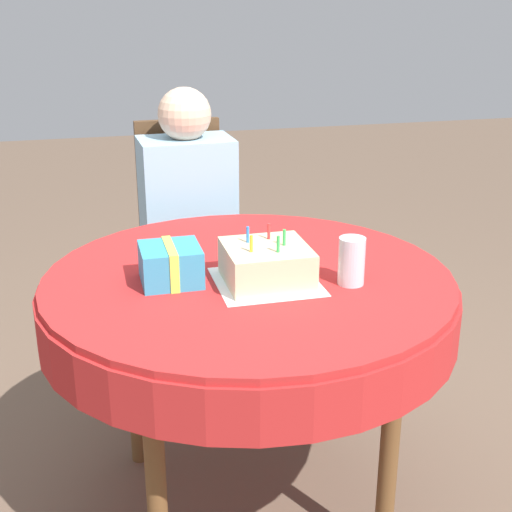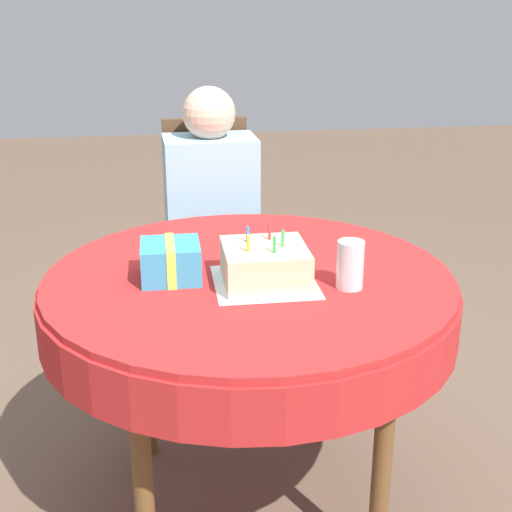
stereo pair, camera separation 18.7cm
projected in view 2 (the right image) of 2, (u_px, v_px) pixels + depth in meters
ground_plane at (250, 502)px, 2.17m from camera, size 12.00×12.00×0.00m
dining_table at (249, 304)px, 1.94m from camera, size 1.12×1.12×0.75m
chair at (210, 243)px, 2.80m from camera, size 0.37×0.37×1.01m
person at (212, 211)px, 2.66m from camera, size 0.34×0.33×1.15m
napkin at (265, 282)px, 1.86m from camera, size 0.26×0.26×0.00m
birthday_cake at (265, 264)px, 1.84m from camera, size 0.21×0.21×0.14m
drinking_glass at (350, 265)px, 1.80m from camera, size 0.07×0.07×0.13m
gift_box at (171, 262)px, 1.86m from camera, size 0.15×0.16×0.10m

